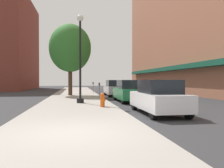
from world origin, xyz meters
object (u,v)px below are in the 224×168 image
at_px(tree_near, 70,48).
at_px(car_silver, 115,88).
at_px(car_green, 129,91).
at_px(fire_hydrant, 103,100).
at_px(lamppost, 80,57).
at_px(parking_meter_near, 93,86).
at_px(parking_meter_far, 99,88).
at_px(car_white, 158,97).

relative_size(tree_near, car_silver, 1.67).
xyz_separation_m(tree_near, car_green, (4.54, -6.71, -4.07)).
bearing_deg(fire_hydrant, tree_near, 101.07).
relative_size(lamppost, parking_meter_near, 4.50).
distance_m(lamppost, parking_meter_far, 5.30).
distance_m(tree_near, car_silver, 6.09).
bearing_deg(car_white, fire_hydrant, 135.48).
xyz_separation_m(lamppost, parking_meter_far, (1.72, 4.48, -2.25)).
distance_m(lamppost, car_silver, 9.16).
distance_m(parking_meter_far, car_silver, 4.06).
bearing_deg(parking_meter_far, parking_meter_near, 90.00).
relative_size(fire_hydrant, car_silver, 0.18).
relative_size(fire_hydrant, tree_near, 0.11).
relative_size(fire_hydrant, parking_meter_far, 0.60).
bearing_deg(car_green, car_white, -90.53).
relative_size(car_green, car_silver, 1.00).
xyz_separation_m(parking_meter_near, car_green, (1.95, -10.55, -0.14)).
distance_m(fire_hydrant, parking_meter_near, 14.49).
distance_m(tree_near, car_white, 14.38).
height_order(tree_near, car_green, tree_near).
distance_m(lamppost, tree_near, 8.33).
distance_m(tree_near, car_green, 9.06).
bearing_deg(parking_meter_near, lamppost, -98.20).
xyz_separation_m(parking_meter_far, car_silver, (1.95, 3.56, -0.14)).
bearing_deg(car_white, parking_meter_near, 96.23).
height_order(parking_meter_far, car_white, car_white).
height_order(fire_hydrant, tree_near, tree_near).
xyz_separation_m(lamppost, car_white, (3.67, -4.91, -2.39)).
xyz_separation_m(lamppost, car_green, (3.67, 1.40, -2.39)).
relative_size(lamppost, car_silver, 1.37).
distance_m(car_green, car_silver, 6.64).
distance_m(lamppost, car_white, 6.58).
height_order(parking_meter_far, car_silver, car_silver).
bearing_deg(car_green, parking_meter_near, 99.94).
distance_m(parking_meter_near, car_silver, 4.37).
distance_m(parking_meter_near, tree_near, 6.07).
xyz_separation_m(parking_meter_near, car_white, (1.95, -16.86, -0.14)).
relative_size(parking_meter_near, car_white, 0.30).
bearing_deg(car_silver, car_green, -91.78).
distance_m(fire_hydrant, car_silver, 10.85).
xyz_separation_m(fire_hydrant, parking_meter_near, (0.51, 14.48, 0.43)).
height_order(parking_meter_near, car_green, car_green).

